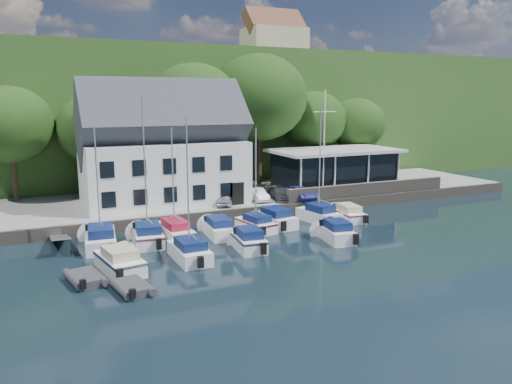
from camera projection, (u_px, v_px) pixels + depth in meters
ground at (328, 252)px, 33.90m from camera, size 180.00×180.00×0.00m
quay at (232, 199)px, 49.42m from camera, size 60.00×13.00×1.00m
quay_face at (260, 212)px, 43.62m from camera, size 60.00×0.30×1.00m
hillside at (137, 111)px, 87.75m from camera, size 160.00×75.00×16.00m
field_patch at (168, 67)px, 96.66m from camera, size 50.00×30.00×0.30m
farmhouse at (274, 40)px, 85.61m from camera, size 10.40×7.00×8.20m
harbor_building at (163, 154)px, 44.75m from camera, size 14.40×8.20×8.70m
club_pavilion at (334, 169)px, 52.13m from camera, size 13.20×7.20×4.10m
seawall at (369, 189)px, 48.71m from camera, size 18.00×0.50×1.20m
gangway at (60, 247)px, 35.15m from camera, size 1.20×6.00×1.40m
car_silver at (222, 199)px, 44.10m from camera, size 2.13×3.60×1.15m
car_white at (257, 194)px, 46.03m from camera, size 1.39×3.54×1.15m
car_dgrey at (279, 194)px, 46.49m from camera, size 2.25×4.08×1.12m
car_blue at (300, 192)px, 46.73m from camera, size 1.69×3.76×1.26m
flagpole at (324, 144)px, 47.21m from camera, size 2.42×0.20×10.08m
tree_0 at (12, 144)px, 45.00m from camera, size 7.63×7.63×10.43m
tree_1 at (95, 146)px, 47.53m from camera, size 7.00×7.00×9.56m
tree_2 at (195, 127)px, 50.86m from camera, size 9.40×9.40×12.85m
tree_3 at (259, 120)px, 53.53m from camera, size 10.23×10.23×13.98m
tree_4 at (314, 135)px, 57.81m from camera, size 7.40×7.40×10.12m
tree_5 at (356, 138)px, 59.57m from camera, size 6.82×6.82×9.32m
boat_r1_0 at (97, 180)px, 34.22m from camera, size 3.01×7.30×9.55m
boat_r1_1 at (145, 179)px, 35.00m from camera, size 2.81×6.17×9.45m
boat_r1_2 at (173, 179)px, 36.42m from camera, size 2.37×6.80×9.04m
boat_r1_3 at (218, 226)px, 38.02m from camera, size 2.47×6.41×1.44m
boat_r1_4 at (256, 179)px, 38.73m from camera, size 2.70×5.70×8.25m
boat_r1_5 at (275, 217)px, 40.67m from camera, size 2.98×6.17×1.56m
boat_r1_6 at (320, 166)px, 41.39m from camera, size 2.81×6.25×9.61m
boat_r1_7 at (347, 212)px, 42.91m from camera, size 2.53×6.22×1.37m
boat_r2_0 at (120, 259)px, 30.07m from camera, size 3.10×6.34×1.55m
boat_r2_1 at (188, 192)px, 31.50m from camera, size 2.10×6.03×8.95m
boat_r2_2 at (248, 239)px, 34.41m from camera, size 2.45×5.38×1.56m
boat_r2_3 at (336, 230)px, 36.63m from camera, size 2.78×5.62×1.54m
dinghy_0 at (85, 277)px, 28.24m from camera, size 2.44×3.43×0.73m
dinghy_1 at (132, 286)px, 26.94m from camera, size 2.23×3.22×0.69m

